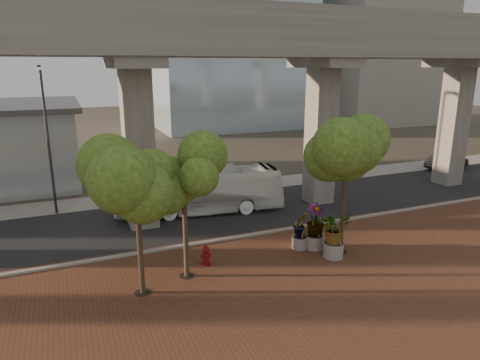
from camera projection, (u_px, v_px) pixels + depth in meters
name	position (u px, v px, depth m)	size (l,w,h in m)	color
ground	(250.00, 223.00, 25.70)	(160.00, 160.00, 0.00)	#3A342A
brick_plaza	(324.00, 283.00, 18.55)	(70.00, 13.00, 0.06)	brown
asphalt_road	(238.00, 212.00, 27.47)	(90.00, 8.00, 0.04)	black
curb_strip	(265.00, 233.00, 23.89)	(70.00, 0.25, 0.16)	gray
far_sidewalk	(210.00, 190.00, 32.38)	(90.00, 3.00, 0.06)	gray
transit_viaduct	(237.00, 97.00, 25.58)	(72.00, 5.60, 12.40)	gray
midrise_block	(376.00, 47.00, 68.73)	(18.00, 16.00, 24.00)	gray
transit_bus	(200.00, 191.00, 27.07)	(2.47, 10.51, 2.93)	white
parked_car	(447.00, 162.00, 38.64)	(1.50, 4.33, 1.43)	black
fire_hydrant	(206.00, 255.00, 20.07)	(0.49, 0.44, 0.98)	maroon
planter_front	(335.00, 230.00, 20.61)	(2.14, 2.14, 2.35)	#A6A496
planter_right	(315.00, 222.00, 21.62)	(2.20, 2.20, 2.35)	#A7A097
planter_left	(300.00, 226.00, 21.70)	(1.79, 1.79, 1.96)	#A69E96
street_tree_far_west	(135.00, 177.00, 16.42)	(3.91, 3.91, 6.76)	#4E3F2D
street_tree_near_west	(183.00, 176.00, 17.91)	(3.73, 3.73, 6.31)	#4E3F2D
street_tree_near_east	(347.00, 144.00, 20.17)	(4.21, 4.21, 7.43)	#4E3F2D
streetlamp_west	(47.00, 131.00, 25.67)	(0.45, 1.32, 9.13)	#323137
streetlamp_east	(314.00, 118.00, 32.69)	(0.45, 1.30, 8.99)	#303035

